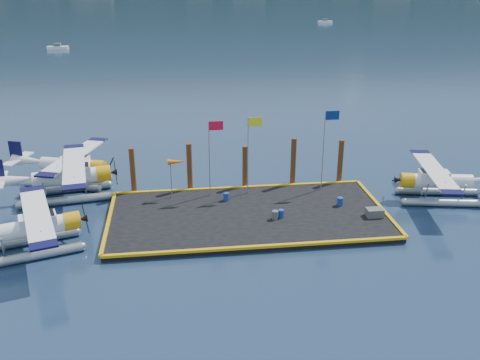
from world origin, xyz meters
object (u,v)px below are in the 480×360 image
Objects in this scene: flagpole_red at (212,147)px; flagpole_blue at (326,139)px; crate at (375,213)px; piling_3 at (293,163)px; seaplane_c at (71,167)px; drum_1 at (275,215)px; piling_0 at (133,172)px; piling_2 at (245,168)px; seaplane_b at (70,179)px; piling_1 at (190,169)px; drum_5 at (226,197)px; piling_4 at (340,163)px; windsock at (177,163)px; drum_2 at (281,214)px; flagpole_yellow at (251,144)px; seaplane_a at (32,230)px; drum_4 at (340,202)px; seaplane_d at (438,183)px.

flagpole_blue reaches higher than flagpole_red.
flagpole_red reaches higher than crate.
seaplane_c is at bearing 170.54° from piling_3.
drum_1 reaches higher than crate.
piling_0 is 9.00m from piling_2.
flagpole_blue is (20.14, -1.74, 3.07)m from seaplane_b.
flagpole_red is at bearing -43.15° from piling_1.
piling_4 is at bearing 15.96° from drum_5.
windsock is at bearing -122.66° from piling_1.
piling_1 reaches higher than seaplane_c.
drum_1 is 0.15× the size of piling_3.
flagpole_yellow is (-1.56, 4.70, 3.81)m from drum_2.
seaplane_b is at bearing 156.38° from drum_1.
flagpole_blue is 6.98m from piling_2.
drum_2 is (16.08, -9.36, -0.83)m from seaplane_c.
piling_1 is at bearing 180.00° from piling_2.
piling_1 is (-13.00, 6.98, 1.40)m from crate.
crate is at bearing -25.49° from flagpole_red.
seaplane_a is at bearing -161.99° from flagpole_blue.
drum_5 is at bearing 67.17° from seaplane_b.
piling_0 is at bearing 155.27° from windsock.
flagpole_blue is 1.71× the size of piling_2.
piling_3 is (-2.20, 1.60, -2.54)m from flagpole_blue.
crate is at bearing 84.62° from seaplane_c.
drum_4 is 10.58m from flagpole_red.
seaplane_a is 1.00× the size of seaplane_c.
windsock is at bearing 180.00° from flagpole_yellow.
flagpole_yellow is 6.00m from flagpole_blue.
piling_4 is at bearing 0.00° from piling_2.
seaplane_d is 2.31× the size of piling_1.
seaplane_a is 2.34× the size of piling_1.
drum_5 is 7.79m from piling_0.
piling_3 is at bearing 25.70° from drum_5.
flagpole_red reaches higher than windsock.
drum_5 is at bearing 96.22° from seaplane_d.
flagpole_yellow is 1.44× the size of piling_3.
flagpole_blue is at bearing 95.58° from seaplane_c.
drum_5 is 10.33m from piling_4.
piling_3 is (2.71, 6.52, 1.43)m from drum_1.
seaplane_c is 22.53m from piling_4.
drum_1 is 0.99× the size of drum_4.
drum_5 is at bearing 130.40° from drum_1.
seaplane_c is 2.33× the size of piling_1.
flagpole_yellow is (14.15, -1.74, 2.89)m from seaplane_b.
flagpole_blue reaches higher than piling_1.
piling_2 is 0.95× the size of piling_4.
drum_5 is 4.49m from flagpole_yellow.
flagpole_yellow is at bearing 102.47° from drum_1.
piling_2 is (-8.50, 6.98, 1.20)m from crate.
seaplane_b is at bearing 92.08° from seaplane_d.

